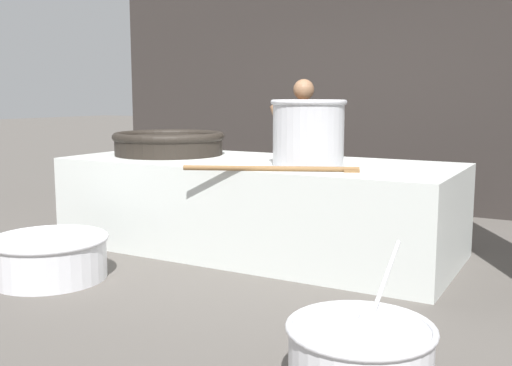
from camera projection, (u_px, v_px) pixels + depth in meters
ground_plane at (256, 249)px, 5.57m from camera, size 60.00×60.00×0.00m
back_wall at (358, 52)px, 7.60m from camera, size 7.25×0.24×3.94m
hearth_platform at (256, 205)px, 5.51m from camera, size 3.59×1.46×0.83m
giant_wok_near at (169, 142)px, 5.97m from camera, size 1.11×1.11×0.23m
stock_pot at (308, 132)px, 4.99m from camera, size 0.64×0.64×0.55m
stirring_paddle at (278, 169)px, 4.66m from camera, size 1.29×0.62×0.04m
cook at (302, 148)px, 6.40m from camera, size 0.43×0.62×1.59m
prep_bowl_vegetables at (360, 354)px, 2.87m from camera, size 0.72×0.94×0.62m
prep_bowl_meat at (49, 255)px, 4.64m from camera, size 0.91×0.91×0.34m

